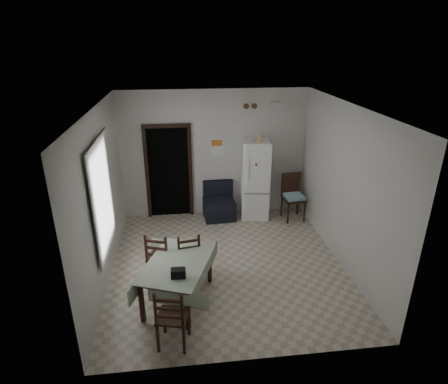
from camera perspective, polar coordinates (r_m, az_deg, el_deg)
ground at (r=7.11m, az=0.50°, el=-10.91°), size 4.50×4.50×0.00m
ceiling at (r=6.01m, az=0.59°, el=12.79°), size 4.20×4.50×0.02m
wall_back at (r=8.52m, az=-1.44°, el=5.76°), size 4.20×0.02×2.90m
wall_front at (r=4.46m, az=4.38°, el=-11.25°), size 4.20×0.02×2.90m
wall_left at (r=6.51m, az=-18.12°, el=-0.93°), size 0.02×4.50×2.90m
wall_right at (r=6.99m, az=17.87°, el=0.75°), size 0.02×4.50×2.90m
doorway at (r=8.81m, az=-8.37°, el=3.42°), size 1.06×0.52×2.22m
window_recess at (r=6.30m, az=-18.99°, el=-0.84°), size 0.10×1.20×1.60m
curtain at (r=6.28m, az=-18.01°, el=-0.80°), size 0.02×1.45×1.85m
curtain_rod at (r=5.98m, az=-19.01°, el=7.59°), size 0.02×1.60×0.02m
calendar at (r=8.47m, az=-1.10°, el=6.85°), size 0.28×0.02×0.40m
calendar_image at (r=8.44m, az=-1.10°, el=7.49°), size 0.24×0.01×0.14m
light_switch at (r=8.64m, az=-0.41°, el=3.55°), size 0.08×0.02×0.12m
vent_left at (r=8.36m, az=3.41°, el=12.93°), size 0.12×0.03×0.12m
vent_right at (r=8.39m, az=4.65°, el=12.93°), size 0.12×0.03×0.12m
emergency_light at (r=8.47m, az=7.89°, el=13.09°), size 0.25×0.07×0.09m
fridge at (r=8.52m, az=4.72°, el=1.88°), size 0.67×0.67×1.83m
tan_cone at (r=8.16m, az=5.39°, el=8.34°), size 0.24×0.24×0.19m
navy_seat at (r=8.59m, az=-0.75°, el=-1.43°), size 0.74×0.71×0.84m
corner_chair at (r=8.65m, az=10.59°, el=-0.86°), size 0.51×0.51×1.07m
dining_table at (r=6.11m, az=-6.99°, el=-13.40°), size 1.31×1.59×0.71m
black_bag at (r=5.55m, az=-6.97°, el=-12.18°), size 0.21×0.13×0.14m
dining_chair_far_left at (r=6.54m, az=-9.62°, el=-9.58°), size 0.52×0.52×0.95m
dining_chair_far_right at (r=6.53m, az=-5.57°, el=-9.55°), size 0.45×0.45×0.92m
dining_chair_near_head at (r=5.32m, az=-7.80°, el=-18.12°), size 0.49×0.49×0.95m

